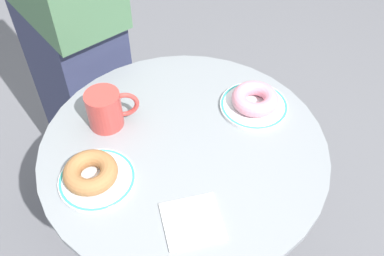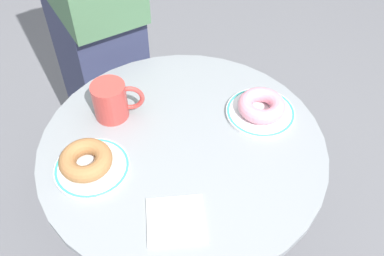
# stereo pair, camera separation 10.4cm
# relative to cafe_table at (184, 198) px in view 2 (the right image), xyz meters

# --- Properties ---
(cafe_table) EXTENTS (0.71, 0.71, 0.75)m
(cafe_table) POSITION_rel_cafe_table_xyz_m (0.00, 0.00, 0.00)
(cafe_table) COLOR gray
(cafe_table) RESTS_ON ground
(plate_left) EXTENTS (0.18, 0.18, 0.01)m
(plate_left) POSITION_rel_cafe_table_xyz_m (-0.22, -0.02, 0.25)
(plate_left) COLOR white
(plate_left) RESTS_ON cafe_table
(plate_right) EXTENTS (0.18, 0.18, 0.01)m
(plate_right) POSITION_rel_cafe_table_xyz_m (0.22, 0.05, 0.25)
(plate_right) COLOR white
(plate_right) RESTS_ON cafe_table
(donut_cinnamon) EXTENTS (0.12, 0.12, 0.04)m
(donut_cinnamon) POSITION_rel_cafe_table_xyz_m (-0.23, -0.02, 0.27)
(donut_cinnamon) COLOR #A36B3D
(donut_cinnamon) RESTS_ON plate_left
(donut_pink_frosted) EXTENTS (0.17, 0.17, 0.04)m
(donut_pink_frosted) POSITION_rel_cafe_table_xyz_m (0.22, 0.05, 0.27)
(donut_pink_frosted) COLOR pink
(donut_pink_frosted) RESTS_ON plate_right
(paper_napkin) EXTENTS (0.14, 0.13, 0.01)m
(paper_napkin) POSITION_rel_cafe_table_xyz_m (-0.06, -0.20, 0.24)
(paper_napkin) COLOR white
(paper_napkin) RESTS_ON cafe_table
(coffee_mug) EXTENTS (0.13, 0.09, 0.10)m
(coffee_mug) POSITION_rel_cafe_table_xyz_m (-0.15, 0.14, 0.29)
(coffee_mug) COLOR #B73D38
(coffee_mug) RESTS_ON cafe_table
(person_figure) EXTENTS (0.33, 0.47, 1.64)m
(person_figure) POSITION_rel_cafe_table_xyz_m (-0.16, 0.56, 0.29)
(person_figure) COLOR #2D3351
(person_figure) RESTS_ON ground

